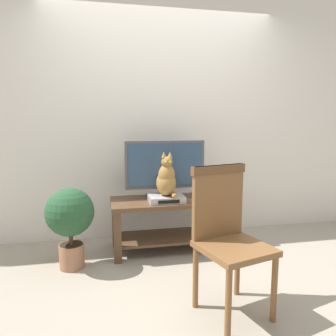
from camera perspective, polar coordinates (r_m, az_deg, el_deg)
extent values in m
plane|color=gray|center=(2.90, 2.63, -18.28)|extent=(12.00, 12.00, 0.00)
cube|color=silver|center=(3.64, -1.41, 9.95)|extent=(7.00, 0.12, 2.80)
cube|color=#513823|center=(3.21, -0.18, -6.02)|extent=(1.11, 0.52, 0.04)
cube|color=#513823|center=(3.03, -9.01, -12.18)|extent=(0.07, 0.07, 0.48)
cube|color=#513823|center=(3.23, 9.56, -10.90)|extent=(0.07, 0.07, 0.48)
cube|color=#513823|center=(3.43, -9.32, -9.76)|extent=(0.07, 0.07, 0.48)
cube|color=#513823|center=(3.60, 7.17, -8.81)|extent=(0.07, 0.07, 0.48)
cube|color=#513823|center=(3.32, -0.18, -12.18)|extent=(1.01, 0.44, 0.02)
cube|color=#4C4C51|center=(3.30, -0.53, -4.97)|extent=(0.37, 0.20, 0.03)
cube|color=#4C4C51|center=(3.29, -0.53, -4.14)|extent=(0.06, 0.04, 0.07)
cube|color=#4C4C51|center=(3.24, -0.54, 0.64)|extent=(0.81, 0.05, 0.49)
cube|color=navy|center=(3.21, -0.44, 0.57)|extent=(0.75, 0.01, 0.42)
sphere|color=#2672F2|center=(3.34, 6.17, -3.11)|extent=(0.01, 0.01, 0.01)
cube|color=#ADADB2|center=(3.12, -0.34, -5.46)|extent=(0.34, 0.27, 0.06)
cube|color=black|center=(2.99, 0.17, -6.07)|extent=(0.20, 0.01, 0.03)
ellipsoid|color=olive|center=(3.08, -0.34, -2.68)|extent=(0.19, 0.24, 0.25)
ellipsoid|color=olive|center=(3.04, -0.24, -1.35)|extent=(0.16, 0.15, 0.22)
sphere|color=olive|center=(3.01, -0.19, 1.09)|extent=(0.11, 0.11, 0.11)
cone|color=olive|center=(2.99, -0.75, 2.40)|extent=(0.05, 0.05, 0.06)
cone|color=olive|center=(3.01, 0.36, 2.42)|extent=(0.05, 0.05, 0.06)
sphere|color=#B2C64C|center=(2.96, -0.41, 1.11)|extent=(0.02, 0.02, 0.02)
sphere|color=#B2C64C|center=(2.96, 0.40, 1.13)|extent=(0.02, 0.02, 0.02)
cylinder|color=olive|center=(3.04, 1.01, -4.80)|extent=(0.05, 0.19, 0.04)
cylinder|color=brown|center=(2.09, 10.72, -22.69)|extent=(0.04, 0.04, 0.45)
cylinder|color=brown|center=(2.31, 18.42, -19.81)|extent=(0.04, 0.04, 0.45)
cylinder|color=brown|center=(2.36, 4.94, -18.81)|extent=(0.04, 0.04, 0.45)
cylinder|color=brown|center=(2.55, 12.29, -16.75)|extent=(0.04, 0.04, 0.45)
cube|color=brown|center=(2.22, 11.79, -13.86)|extent=(0.53, 0.53, 0.04)
cube|color=brown|center=(2.28, 8.93, -5.88)|extent=(0.40, 0.14, 0.51)
cube|color=brown|center=(2.23, 9.06, -0.26)|extent=(0.42, 0.16, 0.06)
cube|color=olive|center=(3.31, 6.47, -5.02)|extent=(0.23, 0.15, 0.02)
cube|color=#38664C|center=(3.32, 6.61, -4.49)|extent=(0.24, 0.20, 0.03)
cylinder|color=#9E6B4C|center=(3.07, -16.80, -14.79)|extent=(0.22, 0.22, 0.22)
cylinder|color=#332319|center=(3.04, -16.88, -13.08)|extent=(0.20, 0.20, 0.02)
cylinder|color=#4C3823|center=(3.01, -16.94, -11.78)|extent=(0.04, 0.04, 0.13)
sphere|color=#234C2D|center=(2.94, -17.14, -7.52)|extent=(0.42, 0.42, 0.42)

